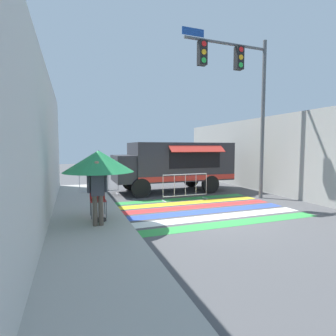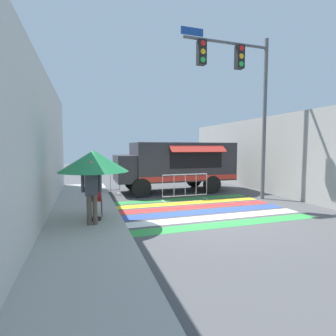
{
  "view_description": "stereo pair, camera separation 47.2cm",
  "coord_description": "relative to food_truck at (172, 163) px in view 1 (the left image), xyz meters",
  "views": [
    {
      "loc": [
        -4.2,
        -7.26,
        2.22
      ],
      "look_at": [
        -0.38,
        3.1,
        1.34
      ],
      "focal_mm": 28.0,
      "sensor_mm": 36.0,
      "label": 1
    },
    {
      "loc": [
        -3.76,
        -7.41,
        2.22
      ],
      "look_at": [
        -0.38,
        3.1,
        1.34
      ],
      "focal_mm": 28.0,
      "sensor_mm": 36.0,
      "label": 2
    }
  ],
  "objects": [
    {
      "name": "crosswalk_painted",
      "position": [
        -0.48,
        -3.88,
        -1.44
      ],
      "size": [
        6.4,
        4.36,
        0.01
      ],
      "color": "green",
      "rests_on": "ground_plane"
    },
    {
      "name": "vendor_person",
      "position": [
        -4.07,
        -5.13,
        -0.32
      ],
      "size": [
        0.53,
        0.23,
        1.71
      ],
      "rotation": [
        0.0,
        0.0,
        -0.22
      ],
      "color": "brown",
      "rests_on": "sidewalk_left"
    },
    {
      "name": "traffic_signal_pole",
      "position": [
        1.88,
        -2.95,
        3.34
      ],
      "size": [
        3.87,
        0.29,
        6.68
      ],
      "color": "#515456",
      "rests_on": "ground_plane"
    },
    {
      "name": "barricade_front",
      "position": [
        -0.23,
        -2.21,
        -0.9
      ],
      "size": [
        2.01,
        0.44,
        1.1
      ],
      "color": "#B7BABF",
      "rests_on": "ground_plane"
    },
    {
      "name": "barricade_side",
      "position": [
        -3.51,
        0.2,
        -0.9
      ],
      "size": [
        1.76,
        0.44,
        1.1
      ],
      "color": "#B7BABF",
      "rests_on": "ground_plane"
    },
    {
      "name": "building_left_facade",
      "position": [
        -5.43,
        -4.9,
        0.84
      ],
      "size": [
        0.25,
        16.0,
        4.57
      ],
      "color": "silver",
      "rests_on": "ground_plane"
    },
    {
      "name": "food_truck",
      "position": [
        0.0,
        0.0,
        0.0
      ],
      "size": [
        5.75,
        2.81,
        2.44
      ],
      "color": "#2D2D33",
      "rests_on": "ground_plane"
    },
    {
      "name": "ground_plane",
      "position": [
        -0.48,
        -4.9,
        -1.44
      ],
      "size": [
        60.0,
        60.0,
        0.0
      ],
      "primitive_type": "plane",
      "color": "#4C4C4F"
    },
    {
      "name": "sidewalk_left",
      "position": [
        -5.41,
        -4.9,
        -1.37
      ],
      "size": [
        4.4,
        16.0,
        0.14
      ],
      "color": "#A8A59E",
      "rests_on": "ground_plane"
    },
    {
      "name": "patio_umbrella",
      "position": [
        -3.98,
        -4.7,
        0.38
      ],
      "size": [
        1.94,
        1.94,
        1.99
      ],
      "color": "black",
      "rests_on": "sidewalk_left"
    },
    {
      "name": "folding_chair",
      "position": [
        -3.98,
        -4.12,
        -0.73
      ],
      "size": [
        0.45,
        0.45,
        0.95
      ],
      "rotation": [
        0.0,
        0.0,
        0.13
      ],
      "color": "#4C4C51",
      "rests_on": "sidewalk_left"
    },
    {
      "name": "concrete_wall_right",
      "position": [
        4.29,
        -1.9,
        0.4
      ],
      "size": [
        0.2,
        16.0,
        3.69
      ],
      "color": "gray",
      "rests_on": "ground_plane"
    }
  ]
}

